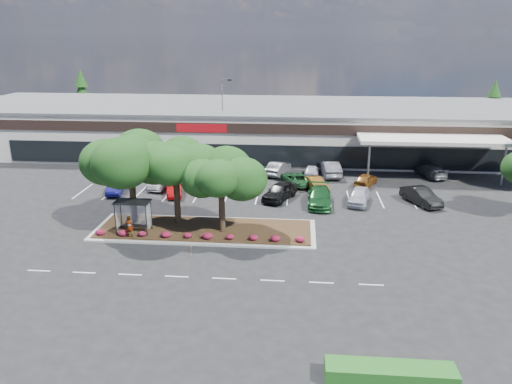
# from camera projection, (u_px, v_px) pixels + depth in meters

# --- Properties ---
(ground) EXTENTS (160.00, 160.00, 0.00)m
(ground) POSITION_uv_depth(u_px,v_px,m) (222.00, 253.00, 36.85)
(ground) COLOR black
(ground) RESTS_ON ground
(retail_store) EXTENTS (80.40, 25.20, 6.25)m
(retail_store) POSITION_uv_depth(u_px,v_px,m) (260.00, 127.00, 68.03)
(retail_store) COLOR beige
(retail_store) RESTS_ON ground
(landscape_island) EXTENTS (18.00, 6.00, 0.26)m
(landscape_island) POSITION_uv_depth(u_px,v_px,m) (205.00, 230.00, 40.77)
(landscape_island) COLOR #9D9D98
(landscape_island) RESTS_ON ground
(lane_markings) EXTENTS (33.12, 20.06, 0.01)m
(lane_markings) POSITION_uv_depth(u_px,v_px,m) (237.00, 206.00, 46.74)
(lane_markings) COLOR silver
(lane_markings) RESTS_ON ground
(shrub_row) EXTENTS (17.00, 0.80, 0.50)m
(shrub_row) POSITION_uv_depth(u_px,v_px,m) (200.00, 235.00, 38.66)
(shrub_row) COLOR maroon
(shrub_row) RESTS_ON landscape_island
(bus_shelter) EXTENTS (2.75, 1.55, 2.59)m
(bus_shelter) POSITION_uv_depth(u_px,v_px,m) (133.00, 207.00, 39.57)
(bus_shelter) COLOR black
(bus_shelter) RESTS_ON landscape_island
(island_tree_west) EXTENTS (7.20, 7.20, 7.89)m
(island_tree_west) POSITION_uv_depth(u_px,v_px,m) (132.00, 178.00, 40.50)
(island_tree_west) COLOR #1F3B13
(island_tree_west) RESTS_ON landscape_island
(island_tree_mid) EXTENTS (6.60, 6.60, 7.32)m
(island_tree_mid) POSITION_uv_depth(u_px,v_px,m) (176.00, 180.00, 40.96)
(island_tree_mid) COLOR #1F3B13
(island_tree_mid) RESTS_ON landscape_island
(island_tree_east) EXTENTS (5.80, 5.80, 6.50)m
(island_tree_east) POSITION_uv_depth(u_px,v_px,m) (222.00, 192.00, 39.32)
(island_tree_east) COLOR #1F3B13
(island_tree_east) RESTS_ON landscape_island
(hedge_south_east) EXTENTS (6.00, 1.30, 0.90)m
(hedge_south_east) POSITION_uv_depth(u_px,v_px,m) (390.00, 374.00, 23.07)
(hedge_south_east) COLOR #1D4F17
(hedge_south_east) RESTS_ON ground
(conifer_north_west) EXTENTS (4.40, 4.40, 10.00)m
(conifer_north_west) POSITION_uv_depth(u_px,v_px,m) (83.00, 100.00, 81.47)
(conifer_north_west) COLOR #1F3B13
(conifer_north_west) RESTS_ON ground
(conifer_north_east) EXTENTS (3.96, 3.96, 9.00)m
(conifer_north_east) POSITION_uv_depth(u_px,v_px,m) (492.00, 110.00, 74.32)
(conifer_north_east) COLOR #1F3B13
(conifer_north_east) RESTS_ON ground
(person_waiting) EXTENTS (0.67, 0.47, 1.75)m
(person_waiting) POSITION_uv_depth(u_px,v_px,m) (129.00, 227.00, 38.75)
(person_waiting) COLOR #594C47
(person_waiting) RESTS_ON landscape_island
(light_pole) EXTENTS (1.42, 0.71, 10.20)m
(light_pole) POSITION_uv_depth(u_px,v_px,m) (224.00, 124.00, 62.32)
(light_pole) COLOR #9D9D98
(light_pole) RESTS_ON ground
(survey_stake) EXTENTS (0.07, 0.14, 0.99)m
(survey_stake) POSITION_uv_depth(u_px,v_px,m) (191.00, 249.00, 35.88)
(survey_stake) COLOR #9D7A52
(survey_stake) RESTS_ON ground
(car_0) EXTENTS (2.00, 4.24, 1.34)m
(car_0) POSITION_uv_depth(u_px,v_px,m) (116.00, 186.00, 50.37)
(car_0) COLOR navy
(car_0) RESTS_ON ground
(car_1) EXTENTS (1.96, 4.53, 1.45)m
(car_1) POSITION_uv_depth(u_px,v_px,m) (161.00, 181.00, 51.96)
(car_1) COLOR slate
(car_1) RESTS_ON ground
(car_2) EXTENTS (2.31, 4.28, 1.34)m
(car_2) POSITION_uv_depth(u_px,v_px,m) (174.00, 189.00, 49.68)
(car_2) COLOR #A1080B
(car_2) RESTS_ON ground
(car_3) EXTENTS (2.70, 5.31, 1.67)m
(car_3) POSITION_uv_depth(u_px,v_px,m) (210.00, 180.00, 51.83)
(car_3) COLOR #4F4E55
(car_3) RESTS_ON ground
(car_4) EXTENTS (3.77, 5.26, 1.66)m
(car_4) POSITION_uv_depth(u_px,v_px,m) (280.00, 191.00, 48.31)
(car_4) COLOR black
(car_4) RESTS_ON ground
(car_5) EXTENTS (2.31, 5.45, 1.57)m
(car_5) POSITION_uv_depth(u_px,v_px,m) (319.00, 197.00, 46.83)
(car_5) COLOR #164B1F
(car_5) RESTS_ON ground
(car_6) EXTENTS (2.93, 4.27, 1.33)m
(car_6) POSITION_uv_depth(u_px,v_px,m) (315.00, 184.00, 51.14)
(car_6) COLOR brown
(car_6) RESTS_ON ground
(car_7) EXTENTS (2.72, 4.66, 1.49)m
(car_7) POSITION_uv_depth(u_px,v_px,m) (359.00, 196.00, 47.18)
(car_7) COLOR silver
(car_7) RESTS_ON ground
(car_8) EXTENTS (3.48, 4.97, 1.55)m
(car_8) POSITION_uv_depth(u_px,v_px,m) (421.00, 196.00, 47.03)
(car_8) COLOR black
(car_8) RESTS_ON ground
(car_9) EXTENTS (2.15, 5.26, 1.53)m
(car_9) POSITION_uv_depth(u_px,v_px,m) (170.00, 171.00, 55.72)
(car_9) COLOR #B7B7B7
(car_9) RESTS_ON ground
(car_10) EXTENTS (2.06, 4.35, 1.38)m
(car_10) POSITION_uv_depth(u_px,v_px,m) (206.00, 168.00, 57.30)
(car_10) COLOR silver
(car_10) RESTS_ON ground
(car_11) EXTENTS (4.15, 6.42, 1.64)m
(car_11) POSITION_uv_depth(u_px,v_px,m) (234.00, 165.00, 58.04)
(car_11) COLOR #54555B
(car_11) RESTS_ON ground
(car_12) EXTENTS (2.95, 4.88, 1.52)m
(car_12) POSITION_uv_depth(u_px,v_px,m) (278.00, 168.00, 56.81)
(car_12) COLOR #4B4D52
(car_12) RESTS_ON ground
(car_13) EXTENTS (3.83, 5.37, 1.36)m
(car_13) POSITION_uv_depth(u_px,v_px,m) (296.00, 179.00, 52.99)
(car_13) COLOR #16421E
(car_13) RESTS_ON ground
(car_14) EXTENTS (1.88, 4.05, 1.34)m
(car_14) POSITION_uv_depth(u_px,v_px,m) (312.00, 171.00, 55.98)
(car_14) COLOR #B2B6C0
(car_14) RESTS_ON ground
(car_15) EXTENTS (2.51, 5.41, 1.72)m
(car_15) POSITION_uv_depth(u_px,v_px,m) (330.00, 169.00, 56.23)
(car_15) COLOR #54545B
(car_15) RESTS_ON ground
(car_16) EXTENTS (3.10, 4.26, 1.35)m
(car_16) POSITION_uv_depth(u_px,v_px,m) (366.00, 180.00, 52.62)
(car_16) COLOR brown
(car_16) RESTS_ON ground
(car_17) EXTENTS (3.22, 5.26, 1.42)m
(car_17) POSITION_uv_depth(u_px,v_px,m) (431.00, 170.00, 56.03)
(car_17) COLOR #53545A
(car_17) RESTS_ON ground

